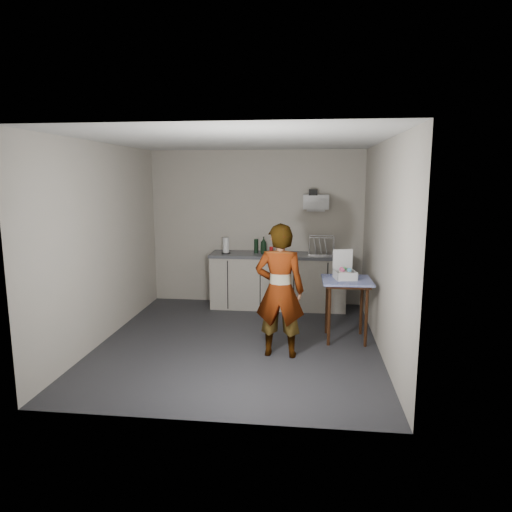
# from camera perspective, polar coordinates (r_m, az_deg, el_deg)

# --- Properties ---
(ground) EXTENTS (4.00, 4.00, 0.00)m
(ground) POSITION_cam_1_polar(r_m,az_deg,el_deg) (6.15, -2.11, -10.69)
(ground) COLOR #2B2B30
(ground) RESTS_ON ground
(wall_back) EXTENTS (3.60, 0.02, 2.60)m
(wall_back) POSITION_cam_1_polar(r_m,az_deg,el_deg) (7.78, 0.03, 3.54)
(wall_back) COLOR beige
(wall_back) RESTS_ON ground
(wall_right) EXTENTS (0.02, 4.00, 2.60)m
(wall_right) POSITION_cam_1_polar(r_m,az_deg,el_deg) (5.83, 15.49, 1.03)
(wall_right) COLOR beige
(wall_right) RESTS_ON ground
(wall_left) EXTENTS (0.02, 4.00, 2.60)m
(wall_left) POSITION_cam_1_polar(r_m,az_deg,el_deg) (6.34, -18.40, 1.58)
(wall_left) COLOR beige
(wall_left) RESTS_ON ground
(ceiling) EXTENTS (3.60, 4.00, 0.01)m
(ceiling) POSITION_cam_1_polar(r_m,az_deg,el_deg) (5.77, -2.28, 14.19)
(ceiling) COLOR white
(ceiling) RESTS_ON wall_back
(kitchen_counter) EXTENTS (2.24, 0.62, 0.91)m
(kitchen_counter) POSITION_cam_1_polar(r_m,az_deg,el_deg) (7.61, 2.78, -3.30)
(kitchen_counter) COLOR black
(kitchen_counter) RESTS_ON ground
(wall_shelf) EXTENTS (0.42, 0.18, 0.37)m
(wall_shelf) POSITION_cam_1_polar(r_m,az_deg,el_deg) (7.62, 7.50, 6.70)
(wall_shelf) COLOR white
(wall_shelf) RESTS_ON ground
(side_table) EXTENTS (0.65, 0.65, 0.83)m
(side_table) POSITION_cam_1_polar(r_m,az_deg,el_deg) (6.14, 11.26, -3.85)
(side_table) COLOR #361B0C
(side_table) RESTS_ON ground
(standing_man) EXTENTS (0.61, 0.41, 1.63)m
(standing_man) POSITION_cam_1_polar(r_m,az_deg,el_deg) (5.49, 2.98, -4.35)
(standing_man) COLOR #B2A593
(standing_man) RESTS_ON ground
(soap_bottle) EXTENTS (0.11, 0.11, 0.28)m
(soap_bottle) POSITION_cam_1_polar(r_m,az_deg,el_deg) (7.49, 0.95, 1.36)
(soap_bottle) COLOR black
(soap_bottle) RESTS_ON kitchen_counter
(soda_can) EXTENTS (0.06, 0.06, 0.11)m
(soda_can) POSITION_cam_1_polar(r_m,az_deg,el_deg) (7.50, 1.91, 0.73)
(soda_can) COLOR red
(soda_can) RESTS_ON kitchen_counter
(dark_bottle) EXTENTS (0.07, 0.07, 0.24)m
(dark_bottle) POSITION_cam_1_polar(r_m,az_deg,el_deg) (7.54, 0.02, 1.25)
(dark_bottle) COLOR black
(dark_bottle) RESTS_ON kitchen_counter
(paper_towel) EXTENTS (0.15, 0.15, 0.27)m
(paper_towel) POSITION_cam_1_polar(r_m,az_deg,el_deg) (7.54, -3.79, 1.28)
(paper_towel) COLOR black
(paper_towel) RESTS_ON kitchen_counter
(dish_rack) EXTENTS (0.43, 0.32, 0.30)m
(dish_rack) POSITION_cam_1_polar(r_m,az_deg,el_deg) (7.51, 8.11, 0.73)
(dish_rack) COLOR silver
(dish_rack) RESTS_ON kitchen_counter
(bakery_box) EXTENTS (0.32, 0.32, 0.37)m
(bakery_box) POSITION_cam_1_polar(r_m,az_deg,el_deg) (6.14, 11.03, -2.04)
(bakery_box) COLOR white
(bakery_box) RESTS_ON side_table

